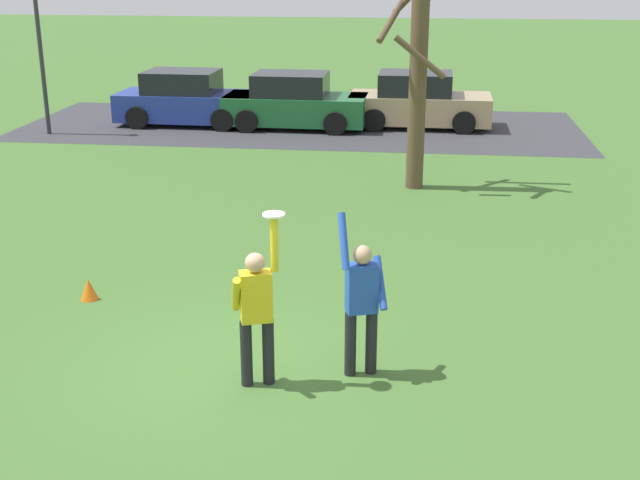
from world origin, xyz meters
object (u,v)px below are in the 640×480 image
person_catcher (256,308)px  parked_car_tan (419,102)px  bare_tree_tall (417,64)px  lamppost_by_lot (39,41)px  parked_car_green (294,103)px  field_cone_orange (89,289)px  parked_car_blue (186,100)px  person_defender (362,299)px  frisbee_disc (274,214)px

person_catcher → parked_car_tan: (1.70, 15.91, -0.25)m
bare_tree_tall → lamppost_by_lot: bearing=156.6°
person_catcher → lamppost_by_lot: (-8.69, 13.60, 1.60)m
parked_car_green → field_cone_orange: size_ratio=12.89×
parked_car_blue → bare_tree_tall: bare_tree_tall is taller
person_catcher → parked_car_green: bearing=78.1°
parked_car_blue → parked_car_green: 3.27m
person_defender → parked_car_green: (-3.08, 14.93, -0.25)m
person_defender → parked_car_blue: (-6.36, 15.05, -0.25)m
frisbee_disc → field_cone_orange: 4.29m
field_cone_orange → person_defender: bearing=-23.5°
person_catcher → person_defender: person_catcher is taller
lamppost_by_lot → field_cone_orange: 12.98m
parked_car_green → field_cone_orange: (-1.07, -13.13, -0.57)m
bare_tree_tall → parked_car_tan: bearing=89.8°
bare_tree_tall → lamppost_by_lot: bare_tree_tall is taller
parked_car_green → person_defender: bearing=-77.5°
frisbee_disc → lamppost_by_lot: bearing=123.4°
frisbee_disc → lamppost_by_lot: size_ratio=0.06×
person_defender → frisbee_disc: size_ratio=8.04×
lamppost_by_lot → bare_tree_tall: bearing=-23.4°
parked_car_blue → field_cone_orange: (2.20, -13.25, -0.57)m
parked_car_blue → field_cone_orange: 13.44m
parked_car_blue → field_cone_orange: bearing=-79.8°
parked_car_blue → person_catcher: bearing=-70.7°
parked_car_blue → parked_car_green: bearing=-1.4°
person_catcher → bare_tree_tall: bare_tree_tall is taller
person_defender → parked_car_green: 15.25m
person_defender → field_cone_orange: size_ratio=6.38×
person_catcher → person_defender: size_ratio=1.02×
person_defender → frisbee_disc: bearing=-0.0°
frisbee_disc → parked_car_blue: size_ratio=0.06×
parked_car_green → bare_tree_tall: size_ratio=0.70×
frisbee_disc → bare_tree_tall: bearing=80.8°
parked_car_green → bare_tree_tall: 7.43m
person_catcher → frisbee_disc: size_ratio=8.19×
person_catcher → bare_tree_tall: size_ratio=0.35×
frisbee_disc → field_cone_orange: (-3.18, 2.14, -1.93)m
field_cone_orange → person_catcher: bearing=-36.7°
parked_car_tan → field_cone_orange: (-4.67, -13.70, -0.57)m
person_defender → parked_car_green: bearing=-97.3°
parked_car_green → field_cone_orange: 13.18m
parked_car_tan → person_defender: bearing=-91.1°
parked_car_blue → lamppost_by_lot: lamppost_by_lot is taller
parked_car_green → bare_tree_tall: bearing=-59.4°
frisbee_disc → field_cone_orange: size_ratio=0.79×
person_defender → parked_car_blue: size_ratio=0.50×
person_defender → frisbee_disc: frisbee_disc is taller
person_defender → parked_car_tan: size_ratio=0.50×
parked_car_tan → bare_tree_tall: 7.07m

